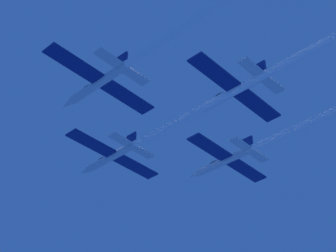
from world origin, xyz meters
name	(u,v)px	position (x,y,z in m)	size (l,w,h in m)	color
jet_lead	(167,127)	(-0.27, -10.69, -0.35)	(15.56, 41.36, 2.58)	silver
jet_left_wing	(162,41)	(-11.54, -20.40, 0.33)	(15.56, 40.58, 2.58)	silver
jet_right_wing	(275,138)	(11.19, -19.52, -0.46)	(15.56, 35.77, 2.58)	silver
jet_slot	(307,52)	(-0.11, -31.23, -0.23)	(15.56, 40.00, 2.58)	silver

